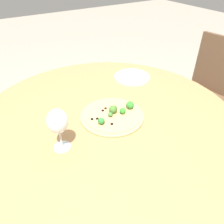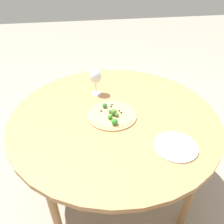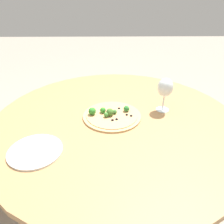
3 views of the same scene
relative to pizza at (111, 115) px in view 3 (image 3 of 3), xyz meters
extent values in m
plane|color=gray|center=(-0.03, 0.02, -0.77)|extent=(12.00, 12.00, 0.00)
cylinder|color=#A87A4C|center=(-0.03, 0.02, -0.03)|extent=(1.39, 1.39, 0.03)
cylinder|color=#A87A4C|center=(-0.46, -0.41, -0.41)|extent=(0.05, 0.05, 0.73)
cylinder|color=#A87A4C|center=(0.40, -0.41, -0.41)|extent=(0.05, 0.05, 0.73)
cylinder|color=tan|center=(0.00, 0.00, -0.01)|extent=(0.33, 0.33, 0.01)
cylinder|color=tan|center=(0.00, 0.00, 0.00)|extent=(0.29, 0.29, 0.00)
sphere|color=#2B7731|center=(-0.09, -0.04, 0.02)|extent=(0.03, 0.03, 0.03)
sphere|color=#32842C|center=(0.11, 0.00, 0.02)|extent=(0.04, 0.04, 0.04)
sphere|color=#3F7637|center=(-0.02, -0.01, 0.02)|extent=(0.02, 0.02, 0.02)
sphere|color=#33872B|center=(0.05, -0.02, 0.02)|extent=(0.03, 0.03, 0.03)
sphere|color=#42712B|center=(0.01, 0.01, 0.02)|extent=(0.04, 0.04, 0.04)
sphere|color=#437E33|center=(0.03, 0.03, 0.02)|extent=(0.03, 0.03, 0.03)
cylinder|color=black|center=(-0.09, 0.01, 0.01)|extent=(0.01, 0.01, 0.00)
cylinder|color=black|center=(-0.01, 0.06, 0.01)|extent=(0.01, 0.01, 0.00)
cylinder|color=black|center=(-0.03, 0.05, 0.01)|extent=(0.01, 0.01, 0.00)
cylinder|color=black|center=(-0.11, 0.02, 0.01)|extent=(0.01, 0.01, 0.00)
cylinder|color=black|center=(-0.05, -0.07, 0.01)|extent=(0.01, 0.01, 0.00)
cylinder|color=silver|center=(-0.31, -0.07, -0.01)|extent=(0.08, 0.08, 0.00)
cylinder|color=silver|center=(-0.31, -0.07, 0.04)|extent=(0.01, 0.01, 0.09)
ellipsoid|color=silver|center=(-0.31, -0.07, 0.14)|extent=(0.09, 0.09, 0.11)
cylinder|color=silver|center=(0.35, 0.30, -0.01)|extent=(0.24, 0.24, 0.01)
camera|label=1|loc=(-0.49, -0.77, 0.69)|focal=35.00mm
camera|label=2|loc=(1.15, -0.20, 0.86)|focal=35.00mm
camera|label=3|loc=(0.01, 1.06, 0.64)|focal=35.00mm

